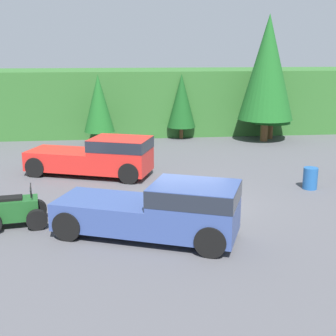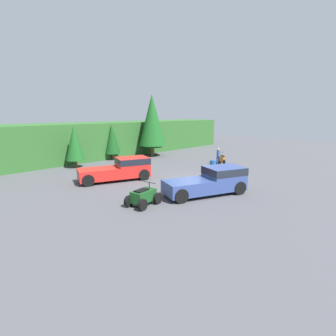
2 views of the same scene
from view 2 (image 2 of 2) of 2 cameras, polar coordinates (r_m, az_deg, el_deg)
ground_plane at (r=20.54m, az=4.65°, el=-3.09°), size 80.00×80.00×0.00m
hillside_backdrop at (r=32.64m, az=-17.50°, el=5.70°), size 44.00×6.00×4.14m
tree_left at (r=27.21m, az=-19.70°, el=5.12°), size 1.80×1.80×4.09m
tree_mid_left at (r=30.69m, az=-12.09°, el=6.18°), size 1.77×1.77×4.03m
tree_mid_right at (r=32.47m, az=-3.48°, el=10.34°), size 3.30×3.30×7.50m
tree_right at (r=33.42m, az=-3.45°, el=8.50°), size 2.48×2.48×5.63m
pickup_truck_red at (r=21.31m, az=-10.20°, el=-0.09°), size 5.84×3.73×1.77m
pickup_truck_second at (r=17.60m, az=9.52°, el=-2.62°), size 5.79×3.84×1.77m
dirt_bike at (r=28.04m, az=11.74°, el=1.77°), size 1.53×1.68×1.18m
quad_atv at (r=15.43m, az=-5.37°, el=-6.27°), size 2.19×1.55×1.28m
rider_person at (r=27.85m, az=10.89°, el=2.65°), size 0.47×0.47×1.69m
steel_barrel at (r=25.34m, az=9.74°, el=0.69°), size 0.58×0.58×0.88m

